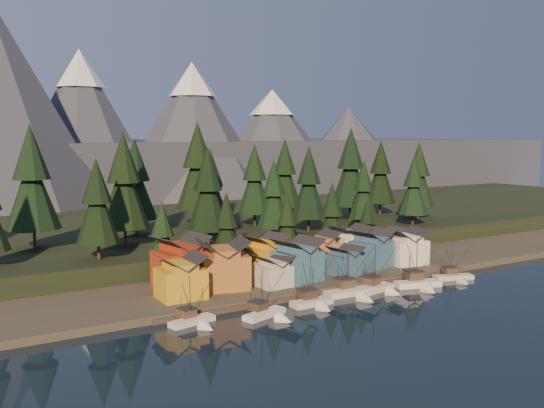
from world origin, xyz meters
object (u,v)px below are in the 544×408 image
boat_0 (195,315)px  boat_1 (269,308)px  boat_5 (420,278)px  house_back_0 (181,260)px  house_front_0 (181,275)px  boat_6 (456,273)px  house_back_1 (229,259)px  boat_2 (314,295)px  boat_3 (354,286)px  boat_4 (380,281)px  house_front_1 (223,263)px

boat_0 → boat_1: (13.41, -3.19, 0.05)m
boat_5 → boat_0: bearing=-165.7°
boat_0 → house_back_0: house_back_0 is taller
boat_0 → house_front_0: 13.94m
boat_6 → house_back_1: house_back_1 is taller
boat_2 → boat_0: bearing=176.1°
boat_0 → boat_1: boat_1 is taller
boat_3 → boat_0: bearing=-176.4°
boat_0 → boat_1: bearing=-24.5°
boat_1 → house_front_0: (-10.65, 16.15, 4.25)m
house_front_0 → house_back_0: (3.83, 8.79, 1.12)m
boat_1 → boat_2: 11.66m
boat_4 → house_back_1: boat_4 is taller
boat_6 → boat_1: bearing=-159.2°
boat_2 → boat_3: size_ratio=0.89×
house_back_0 → boat_3: bearing=-44.5°
boat_3 → boat_1: bearing=-168.3°
house_front_1 → house_back_1: size_ratio=1.30×
boat_2 → house_back_0: (-18.36, 23.35, 4.93)m
boat_6 → house_front_1: 54.88m
house_back_0 → boat_6: bearing=-29.8°
boat_1 → boat_4: boat_4 is taller
house_front_0 → house_front_1: house_front_1 is taller
boat_6 → boat_3: bearing=-164.1°
boat_3 → house_back_0: (-29.67, 21.60, 4.96)m
boat_6 → house_back_0: size_ratio=0.92×
house_front_0 → house_back_0: bearing=68.0°
boat_2 → house_front_1: 21.15m
boat_2 → boat_3: boat_3 is taller
boat_1 → house_front_1: (0.11, 18.77, 5.09)m
boat_0 → boat_3: (36.26, 0.15, 0.46)m
house_back_1 → house_front_0: bearing=-135.4°
boat_5 → boat_6: (12.08, 0.71, -0.53)m
house_front_0 → house_back_1: bearing=32.7°
boat_1 → boat_4: bearing=-10.8°
boat_0 → boat_4: boat_4 is taller
boat_6 → boat_4: bearing=-164.8°
boat_2 → house_front_0: (-22.19, 14.57, 3.81)m
boat_2 → house_front_0: size_ratio=1.28×
boat_4 → house_front_0: 42.97m
house_front_0 → boat_6: bearing=-11.3°
house_back_0 → house_back_1: (11.80, 0.64, -1.23)m
boat_4 → house_back_1: size_ratio=1.24×
boat_1 → house_front_0: size_ratio=1.14×
boat_4 → house_back_1: 33.86m
boat_1 → house_front_0: bearing=106.4°
boat_3 → boat_4: (7.31, -0.09, 0.03)m
boat_5 → boat_6: 12.12m
boat_3 → house_front_1: 27.87m
boat_5 → house_back_0: (-46.81, 23.79, 4.87)m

